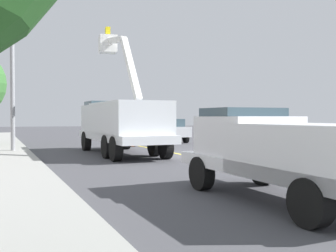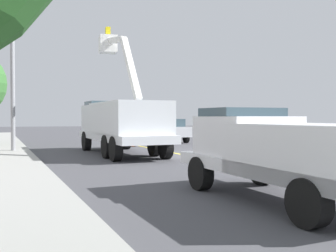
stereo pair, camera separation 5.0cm
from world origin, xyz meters
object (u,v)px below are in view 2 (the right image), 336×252
(service_pickup_truck, at_px, (281,150))
(passing_minivan, at_px, (165,129))
(traffic_cone_mid_front, at_px, (132,141))
(utility_bucket_truck, at_px, (120,122))
(traffic_signal_mast, at_px, (14,30))

(service_pickup_truck, distance_m, passing_minivan, 20.32)
(service_pickup_truck, distance_m, traffic_cone_mid_front, 16.27)
(utility_bucket_truck, xyz_separation_m, traffic_cone_mid_front, (4.52, -1.47, -1.23))
(utility_bucket_truck, distance_m, passing_minivan, 9.60)
(passing_minivan, distance_m, traffic_signal_mast, 13.43)
(traffic_cone_mid_front, bearing_deg, utility_bucket_truck, 162.01)
(passing_minivan, bearing_deg, service_pickup_truck, 170.85)
(service_pickup_truck, relative_size, traffic_signal_mast, 0.68)
(passing_minivan, distance_m, traffic_cone_mid_front, 5.06)
(service_pickup_truck, xyz_separation_m, traffic_signal_mast, (12.12, 6.41, 4.78))
(utility_bucket_truck, bearing_deg, service_pickup_truck, -172.68)
(service_pickup_truck, distance_m, traffic_signal_mast, 14.52)
(traffic_signal_mast, bearing_deg, traffic_cone_mid_front, -57.02)
(service_pickup_truck, relative_size, traffic_cone_mid_front, 7.63)
(passing_minivan, relative_size, traffic_signal_mast, 0.58)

